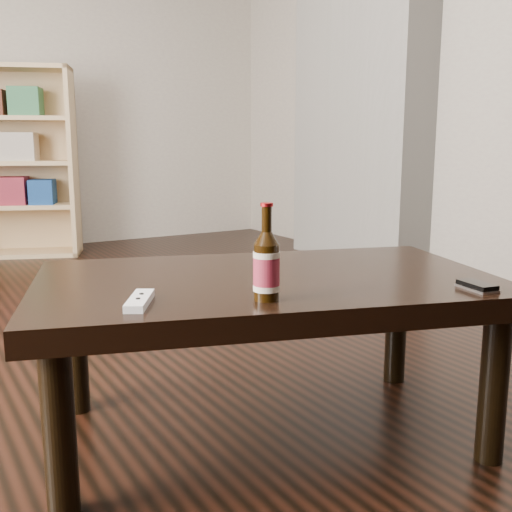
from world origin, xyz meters
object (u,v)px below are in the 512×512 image
bookshelf (23,159)px  remote (140,301)px  coffee_table (266,298)px  phone (477,286)px  beer_bottle (267,266)px

bookshelf → remote: (-0.40, -3.60, -0.25)m
coffee_table → phone: phone is taller
phone → bookshelf: bearing=106.1°
bookshelf → beer_bottle: 3.72m
bookshelf → coffee_table: 3.51m
coffee_table → remote: remote is taller
remote → bookshelf: bearing=114.4°
bookshelf → remote: size_ratio=8.70×
phone → remote: 0.87m
bookshelf → phone: (0.41, -3.92, -0.25)m
bookshelf → remote: 3.63m
coffee_table → phone: size_ratio=12.54×
remote → phone: bearing=9.3°
bookshelf → phone: 3.94m
phone → coffee_table: bearing=142.8°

